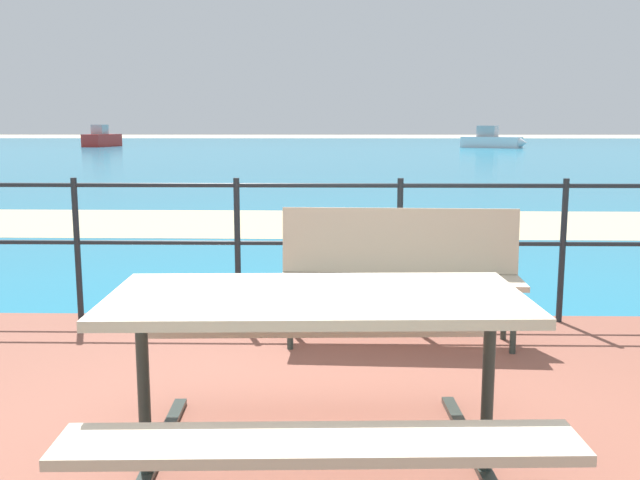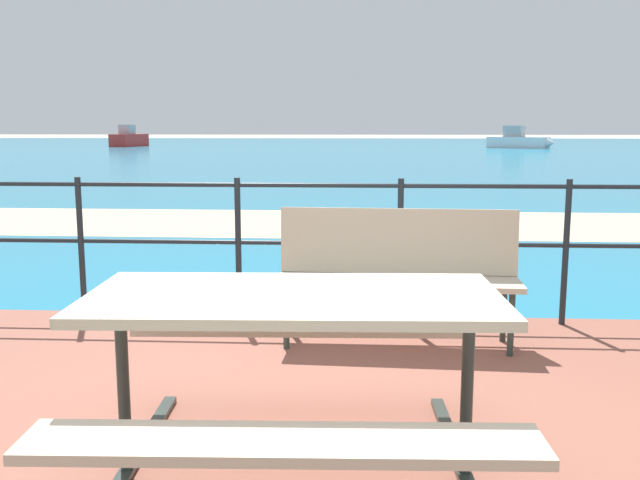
% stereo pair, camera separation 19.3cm
% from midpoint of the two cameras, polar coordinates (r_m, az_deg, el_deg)
% --- Properties ---
extents(sea_water, '(90.00, 90.00, 0.01)m').
position_cam_midpoint_polar(sea_water, '(42.60, 3.12, 7.24)').
color(sea_water, teal).
rests_on(sea_water, ground).
extents(beach_strip, '(54.03, 3.66, 0.01)m').
position_cam_midpoint_polar(beach_strip, '(10.77, 2.23, 1.36)').
color(beach_strip, tan).
rests_on(beach_strip, ground).
extents(picnic_table, '(1.68, 1.61, 0.77)m').
position_cam_midpoint_polar(picnic_table, '(2.81, -0.13, -8.00)').
color(picnic_table, '#BCAD93').
rests_on(picnic_table, patio_paving).
extents(park_bench, '(1.59, 0.48, 0.88)m').
position_cam_midpoint_polar(park_bench, '(4.65, 7.51, -1.98)').
color(park_bench, '#BCAD93').
rests_on(park_bench, patio_paving).
extents(railing_fence, '(5.94, 0.04, 1.05)m').
position_cam_midpoint_polar(railing_fence, '(5.09, 0.97, 0.61)').
color(railing_fence, '#1E2328').
rests_on(railing_fence, patio_paving).
extents(boat_near, '(4.29, 3.35, 1.50)m').
position_cam_midpoint_polar(boat_near, '(49.87, 15.95, 7.77)').
color(boat_near, silver).
rests_on(boat_near, sea_water).
extents(boat_mid, '(1.94, 4.19, 1.58)m').
position_cam_midpoint_polar(boat_mid, '(53.99, -15.10, 7.93)').
color(boat_mid, red).
rests_on(boat_mid, sea_water).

